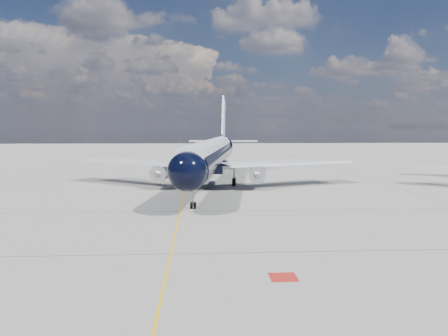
{
  "coord_description": "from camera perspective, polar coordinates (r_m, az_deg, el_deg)",
  "views": [
    {
      "loc": [
        1.97,
        -34.28,
        8.7
      ],
      "look_at": [
        4.78,
        14.78,
        4.0
      ],
      "focal_mm": 35.0,
      "sensor_mm": 36.0,
      "label": 1
    }
  ],
  "objects": [
    {
      "name": "ground",
      "position": [
        64.9,
        -4.99,
        -2.26
      ],
      "size": [
        320.0,
        320.0,
        0.0
      ],
      "primitive_type": "plane",
      "color": "gray",
      "rests_on": "ground"
    },
    {
      "name": "taxiway_centerline",
      "position": [
        59.95,
        -5.13,
        -2.9
      ],
      "size": [
        0.16,
        160.0,
        0.01
      ],
      "primitive_type": "cube",
      "color": "#DDA30B",
      "rests_on": "ground"
    },
    {
      "name": "red_marking",
      "position": [
        26.24,
        7.75,
        -13.94
      ],
      "size": [
        1.6,
        1.6,
        0.01
      ],
      "primitive_type": "cube",
      "color": "maroon",
      "rests_on": "ground"
    },
    {
      "name": "main_airliner",
      "position": [
        64.22,
        -1.64,
        1.76
      ],
      "size": [
        41.37,
        50.72,
        14.67
      ],
      "rotation": [
        0.0,
        0.0,
        -0.13
      ],
      "color": "black",
      "rests_on": "ground"
    }
  ]
}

